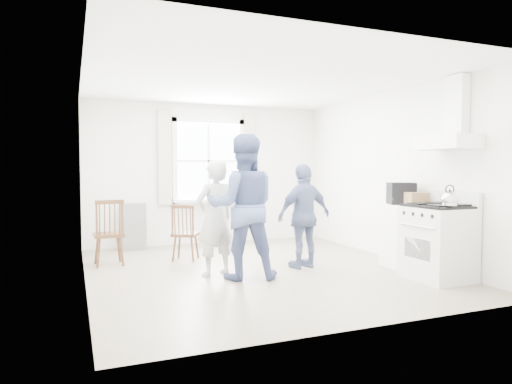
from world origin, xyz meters
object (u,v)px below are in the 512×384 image
at_px(low_cabinet, 405,236).
at_px(windsor_chair_a, 109,225).
at_px(stereo_stack, 401,193).
at_px(windsor_chair_b, 184,226).
at_px(gas_stove, 438,242).
at_px(person_mid, 243,207).
at_px(person_left, 215,218).
at_px(person_right, 304,216).

xyz_separation_m(low_cabinet, windsor_chair_a, (-3.88, 1.66, 0.14)).
bearing_deg(stereo_stack, windsor_chair_b, 150.78).
bearing_deg(low_cabinet, stereo_stack, 106.83).
bearing_deg(windsor_chair_b, windsor_chair_a, 177.95).
relative_size(gas_stove, low_cabinet, 1.24).
height_order(gas_stove, windsor_chair_a, gas_stove).
bearing_deg(person_mid, low_cabinet, -172.09).
distance_m(windsor_chair_a, person_left, 1.67).
bearing_deg(low_cabinet, person_left, 167.59).
distance_m(person_left, person_mid, 0.45).
height_order(gas_stove, low_cabinet, gas_stove).
relative_size(gas_stove, stereo_stack, 2.56).
bearing_deg(gas_stove, stereo_stack, 86.37).
distance_m(windsor_chair_a, windsor_chair_b, 1.08).
height_order(gas_stove, stereo_stack, stereo_stack).
xyz_separation_m(windsor_chair_b, person_right, (1.48, -1.08, 0.21)).
bearing_deg(stereo_stack, windsor_chair_a, 157.53).
height_order(low_cabinet, windsor_chair_a, windsor_chair_a).
bearing_deg(windsor_chair_b, low_cabinet, -30.10).
height_order(person_mid, person_right, person_mid).
xyz_separation_m(gas_stove, person_left, (-2.55, 1.28, 0.27)).
bearing_deg(windsor_chair_a, windsor_chair_b, -2.05).
height_order(windsor_chair_a, person_right, person_right).
bearing_deg(windsor_chair_b, person_right, -36.21).
bearing_deg(windsor_chair_a, low_cabinet, -23.22).
relative_size(gas_stove, windsor_chair_a, 1.15).
height_order(windsor_chair_b, person_left, person_left).
bearing_deg(windsor_chair_b, gas_stove, -40.39).
relative_size(gas_stove, windsor_chair_b, 1.28).
distance_m(low_cabinet, person_mid, 2.41).
height_order(windsor_chair_b, person_mid, person_mid).
bearing_deg(gas_stove, low_cabinet, 84.32).
xyz_separation_m(windsor_chair_b, person_mid, (0.46, -1.35, 0.39)).
bearing_deg(stereo_stack, person_mid, 174.92).
distance_m(gas_stove, person_mid, 2.51).
bearing_deg(gas_stove, person_mid, 156.77).
bearing_deg(person_left, windsor_chair_b, -96.15).
distance_m(windsor_chair_a, person_right, 2.79).
distance_m(windsor_chair_a, person_mid, 2.10).
height_order(low_cabinet, windsor_chair_b, low_cabinet).
distance_m(gas_stove, person_right, 1.78).
bearing_deg(person_left, person_mid, 117.12).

